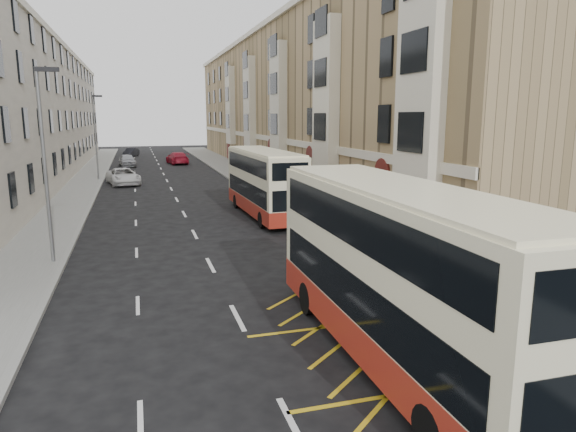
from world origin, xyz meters
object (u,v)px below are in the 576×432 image
object	(u,v)px
street_lamp_far	(96,132)
car_dark	(131,152)
street_lamp_near	(45,155)
white_van	(123,176)
car_silver	(127,160)
double_decker_front	(399,274)
double_decker_rear	(264,183)
pedestrian_near	(500,296)
pedestrian_mid	(571,296)
bus_shelter	(570,270)
car_red	(177,158)
pedestrian_far	(463,294)

from	to	relation	value
street_lamp_far	car_dark	distance (m)	30.74
street_lamp_near	car_dark	world-z (taller)	street_lamp_near
white_van	car_silver	bearing A→B (deg)	78.60
double_decker_front	white_van	bearing A→B (deg)	101.44
street_lamp_near	double_decker_front	xyz separation A→B (m)	(9.73, -11.98, -2.31)
street_lamp_far	white_van	distance (m)	5.92
double_decker_rear	car_silver	xyz separation A→B (m)	(-8.64, 35.74, -1.33)
pedestrian_near	pedestrian_mid	distance (m)	2.09
bus_shelter	street_lamp_near	size ratio (longest dim) A/B	0.53
pedestrian_mid	car_red	xyz separation A→B (m)	(-7.03, 56.92, -0.19)
street_lamp_near	car_dark	size ratio (longest dim) A/B	2.03
bus_shelter	street_lamp_far	xyz separation A→B (m)	(-14.69, 42.39, 2.50)
white_van	car_silver	distance (m)	17.40
car_silver	bus_shelter	bearing A→B (deg)	-83.51
pedestrian_mid	pedestrian_near	bearing A→B (deg)	142.22
bus_shelter	car_red	bearing A→B (deg)	95.87
double_decker_front	car_dark	xyz separation A→B (m)	(-6.80, 72.32, -1.68)
street_lamp_near	street_lamp_far	size ratio (longest dim) A/B	1.00
bus_shelter	double_decker_rear	world-z (taller)	double_decker_rear
double_decker_rear	car_dark	world-z (taller)	double_decker_rear
street_lamp_far	pedestrian_mid	distance (m)	44.55
street_lamp_near	bus_shelter	bearing A→B (deg)	-40.14
bus_shelter	white_van	xyz separation A→B (m)	(-12.34, 38.60, -1.39)
bus_shelter	car_dark	bearing A→B (deg)	99.19
pedestrian_mid	car_silver	xyz separation A→B (m)	(-13.26, 55.10, -0.19)
pedestrian_near	pedestrian_far	size ratio (longest dim) A/B	0.90
pedestrian_near	pedestrian_far	xyz separation A→B (m)	(-1.10, 0.27, 0.09)
pedestrian_far	car_red	size ratio (longest dim) A/B	0.32
pedestrian_mid	white_van	bearing A→B (deg)	90.42
street_lamp_far	double_decker_rear	size ratio (longest dim) A/B	0.77
pedestrian_mid	street_lamp_near	bearing A→B (deg)	124.73
double_decker_rear	white_van	world-z (taller)	double_decker_rear
street_lamp_far	pedestrian_far	world-z (taller)	street_lamp_far
car_silver	pedestrian_near	bearing A→B (deg)	-84.07
double_decker_front	pedestrian_far	xyz separation A→B (m)	(2.97, 1.41, -1.30)
double_decker_rear	pedestrian_near	world-z (taller)	double_decker_rear
bus_shelter	pedestrian_near	distance (m)	2.16
double_decker_front	car_red	world-z (taller)	double_decker_front
pedestrian_near	pedestrian_mid	xyz separation A→B (m)	(1.98, -0.67, 0.03)
street_lamp_near	double_decker_rear	xyz separation A→B (m)	(11.16, 7.86, -2.53)
double_decker_rear	pedestrian_mid	world-z (taller)	double_decker_rear
white_van	car_dark	distance (m)	34.14
car_dark	car_red	size ratio (longest dim) A/B	0.73
pedestrian_far	white_van	world-z (taller)	pedestrian_far
car_dark	double_decker_rear	bearing A→B (deg)	-62.23
double_decker_front	white_van	size ratio (longest dim) A/B	2.14
double_decker_rear	car_red	xyz separation A→B (m)	(-2.41, 37.55, -1.33)
pedestrian_far	bus_shelter	bearing A→B (deg)	140.59
white_van	car_dark	world-z (taller)	white_van
pedestrian_far	car_silver	distance (m)	55.12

